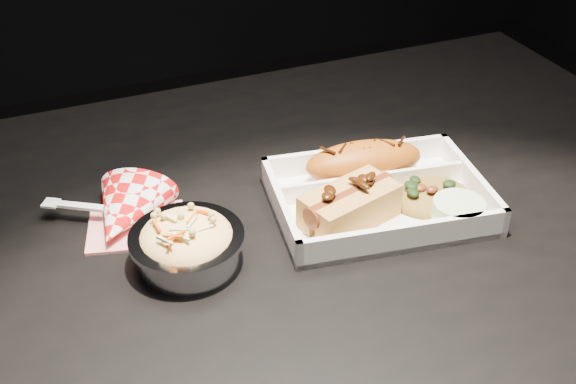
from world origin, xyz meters
The scene contains 8 objects.
dining_table centered at (0.00, 0.00, 0.66)m, with size 1.20×0.80×0.75m.
food_tray centered at (0.12, -0.01, 0.76)m, with size 0.27×0.22×0.04m.
fried_pastry centered at (0.13, 0.04, 0.78)m, with size 0.15×0.06×0.05m, color #A75110.
hotdog centered at (0.07, -0.03, 0.78)m, with size 0.12×0.09×0.06m.
fried_rice_mound centered at (0.18, -0.03, 0.77)m, with size 0.10×0.08×0.03m, color olive.
cupcake_liner centered at (0.18, -0.08, 0.77)m, with size 0.06×0.06×0.03m, color beige.
foil_coleslaw_cup centered at (-0.12, -0.02, 0.78)m, with size 0.12×0.12×0.06m.
napkin_fork centered at (-0.17, 0.07, 0.77)m, with size 0.16×0.15×0.10m.
Camera 1 is at (-0.25, -0.63, 1.26)m, focal length 45.00 mm.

